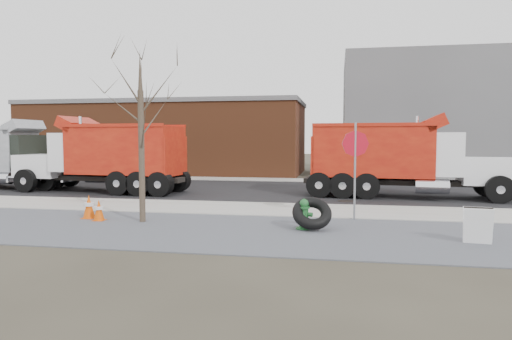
% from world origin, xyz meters
% --- Properties ---
extents(ground, '(120.00, 120.00, 0.00)m').
position_xyz_m(ground, '(0.00, 0.00, 0.00)').
color(ground, '#383328').
rests_on(ground, ground).
extents(gravel_verge, '(60.00, 5.00, 0.03)m').
position_xyz_m(gravel_verge, '(0.00, -3.50, 0.01)').
color(gravel_verge, gray).
rests_on(gravel_verge, ground).
extents(sidewalk, '(60.00, 2.50, 0.06)m').
position_xyz_m(sidewalk, '(0.00, 0.25, 0.03)').
color(sidewalk, '#9E9B93').
rests_on(sidewalk, ground).
extents(curb, '(60.00, 0.15, 0.11)m').
position_xyz_m(curb, '(0.00, 1.55, 0.06)').
color(curb, '#9E9B93').
rests_on(curb, ground).
extents(road, '(60.00, 9.40, 0.02)m').
position_xyz_m(road, '(0.00, 6.30, 0.01)').
color(road, black).
rests_on(road, ground).
extents(far_sidewalk, '(60.00, 2.00, 0.06)m').
position_xyz_m(far_sidewalk, '(0.00, 12.00, 0.03)').
color(far_sidewalk, '#9E9B93').
rests_on(far_sidewalk, ground).
extents(building_grey, '(12.00, 10.00, 8.00)m').
position_xyz_m(building_grey, '(9.00, 18.00, 4.00)').
color(building_grey, slate).
rests_on(building_grey, ground).
extents(building_brick, '(20.20, 8.20, 5.30)m').
position_xyz_m(building_brick, '(-10.00, 17.00, 2.65)').
color(building_brick, brown).
rests_on(building_brick, ground).
extents(bare_tree, '(3.20, 3.20, 5.20)m').
position_xyz_m(bare_tree, '(-3.20, -2.60, 3.30)').
color(bare_tree, '#382D23').
rests_on(bare_tree, ground).
extents(fire_hydrant, '(0.50, 0.49, 0.88)m').
position_xyz_m(fire_hydrant, '(1.74, -2.85, 0.40)').
color(fire_hydrant, '#235E28').
rests_on(fire_hydrant, ground).
extents(truck_tire, '(1.29, 1.23, 0.96)m').
position_xyz_m(truck_tire, '(1.96, -2.89, 0.49)').
color(truck_tire, black).
rests_on(truck_tire, ground).
extents(stop_sign, '(0.83, 0.16, 3.06)m').
position_xyz_m(stop_sign, '(3.18, -1.10, 2.06)').
color(stop_sign, gray).
rests_on(stop_sign, ground).
extents(sandwich_board, '(0.69, 0.49, 0.89)m').
position_xyz_m(sandwich_board, '(6.00, -3.89, 0.47)').
color(sandwich_board, white).
rests_on(sandwich_board, ground).
extents(traffic_cone_near, '(0.35, 0.35, 0.67)m').
position_xyz_m(traffic_cone_near, '(-4.62, -2.65, 0.34)').
color(traffic_cone_near, '#DF4F07').
rests_on(traffic_cone_near, ground).
extents(traffic_cone_far, '(0.40, 0.40, 0.77)m').
position_xyz_m(traffic_cone_far, '(-5.13, -2.35, 0.39)').
color(traffic_cone_far, '#DF4F07').
rests_on(traffic_cone_far, ground).
extents(dump_truck_red_a, '(8.80, 2.96, 3.53)m').
position_xyz_m(dump_truck_red_a, '(5.24, 4.95, 1.80)').
color(dump_truck_red_a, black).
rests_on(dump_truck_red_a, ground).
extents(dump_truck_red_b, '(8.44, 2.96, 3.54)m').
position_xyz_m(dump_truck_red_b, '(-8.18, 4.40, 1.80)').
color(dump_truck_red_b, black).
rests_on(dump_truck_red_b, ground).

